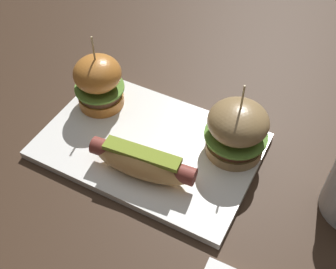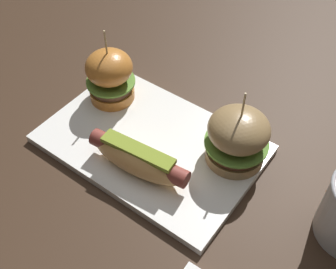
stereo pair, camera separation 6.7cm
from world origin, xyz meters
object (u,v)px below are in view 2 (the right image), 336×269
(platter_main, at_px, (151,144))
(slider_right, at_px, (238,137))
(hot_dog, at_px, (139,159))
(slider_left, at_px, (110,76))

(platter_main, bearing_deg, slider_right, 22.14)
(hot_dog, distance_m, slider_right, 0.16)
(hot_dog, bearing_deg, slider_right, 45.89)
(slider_left, relative_size, slider_right, 1.03)
(slider_right, bearing_deg, slider_left, -178.11)
(platter_main, height_order, slider_left, slider_left)
(slider_right, bearing_deg, platter_main, -157.86)
(slider_right, bearing_deg, hot_dog, -134.11)
(platter_main, bearing_deg, hot_dog, -69.14)
(slider_left, bearing_deg, platter_main, -19.62)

